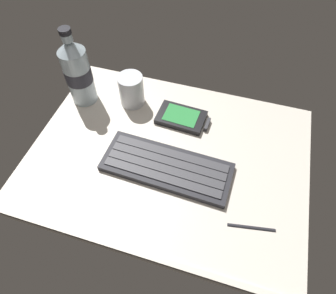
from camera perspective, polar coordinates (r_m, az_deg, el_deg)
name	(u,v)px	position (r cm, az deg, el deg)	size (l,w,h in cm)	color
ground_plane	(168,158)	(69.93, -0.06, -2.06)	(64.00, 48.00, 2.80)	beige
keyboard	(167,167)	(66.43, -0.26, -3.83)	(29.42, 12.16, 1.70)	#232328
handheld_device	(184,118)	(75.43, 3.02, 5.65)	(13.12, 8.30, 1.50)	black
juice_cup	(132,91)	(78.05, -7.06, 10.67)	(6.40, 6.40, 8.50)	silver
water_bottle	(78,72)	(78.35, -17.07, 13.68)	(6.73, 6.73, 20.80)	silver
stylus_pen	(252,227)	(62.90, 15.83, -14.65)	(0.70, 0.70, 9.50)	#26262B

